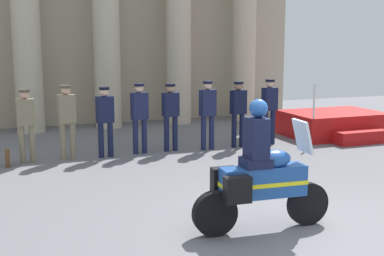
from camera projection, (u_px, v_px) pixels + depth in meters
name	position (u px, v px, depth m)	size (l,w,h in m)	color
ground_plane	(297.00, 230.00, 7.28)	(28.00, 28.00, 0.00)	slate
colonnade_backdrop	(102.00, 12.00, 15.79)	(13.51, 1.66, 6.67)	#B6AB91
reviewing_stand	(334.00, 124.00, 14.40)	(2.68, 2.42, 1.59)	#B71414
officer_in_row_0	(26.00, 120.00, 11.16)	(0.41, 0.27, 1.64)	#7A7056
officer_in_row_1	(67.00, 116.00, 11.47)	(0.41, 0.27, 1.70)	#7A7056
officer_in_row_2	(105.00, 116.00, 11.68)	(0.41, 0.27, 1.64)	#141938
officer_in_row_3	(139.00, 113.00, 12.05)	(0.41, 0.27, 1.69)	#191E42
officer_in_row_4	(171.00, 112.00, 12.34)	(0.41, 0.27, 1.66)	#141938
officer_in_row_5	(208.00, 110.00, 12.50)	(0.41, 0.27, 1.71)	#191E42
officer_in_row_6	(238.00, 109.00, 12.80)	(0.41, 0.27, 1.67)	black
officer_in_row_7	(269.00, 106.00, 13.13)	(0.41, 0.27, 1.70)	#141938
motorcycle_with_rider	(259.00, 177.00, 7.14)	(2.09, 0.72, 1.90)	black
briefcase_on_ground	(8.00, 158.00, 10.95)	(0.10, 0.32, 0.36)	brown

